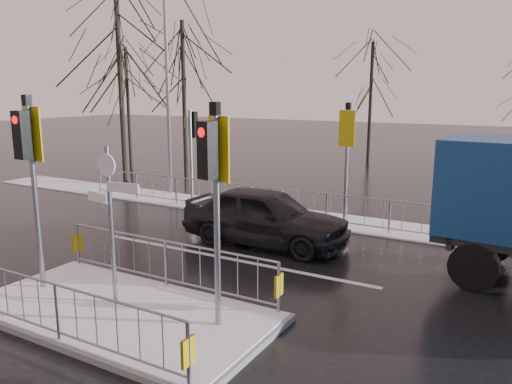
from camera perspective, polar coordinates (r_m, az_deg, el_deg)
The scene contains 11 objects.
ground at distance 10.17m, azimuth -15.27°, elevation -13.47°, with size 120.00×120.00×0.00m, color black.
snow_verge at distance 16.96m, azimuth 5.60°, elevation -2.88°, with size 30.00×2.00×0.04m, color white.
lane_markings at distance 9.96m, azimuth -16.66°, elevation -14.08°, with size 8.00×11.38×0.01m.
traffic_island at distance 10.03m, azimuth -15.39°, elevation -11.41°, with size 6.00×3.04×4.15m.
far_kerb_fixtures at distance 16.17m, azimuth 5.89°, elevation 0.03°, with size 18.00×0.65×3.83m.
car_far_lane at distance 13.85m, azimuth 1.07°, elevation -2.78°, with size 1.90×4.72×1.61m, color black.
tree_near_a at distance 24.52m, azimuth -15.41°, elevation 15.56°, with size 4.75×4.75×8.97m.
tree_near_b at distance 23.95m, azimuth -8.31°, elevation 13.63°, with size 4.00×4.00×7.55m.
tree_near_c at distance 27.64m, azimuth -14.51°, elevation 11.76°, with size 3.50×3.50×6.61m.
tree_far_a at distance 29.71m, azimuth 13.05°, elevation 12.41°, with size 3.75×3.75×7.08m.
street_lamp_left at distance 20.61m, azimuth -9.96°, elevation 12.11°, with size 1.25×0.18×8.20m.
Camera 1 is at (6.66, -6.42, 4.23)m, focal length 35.00 mm.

